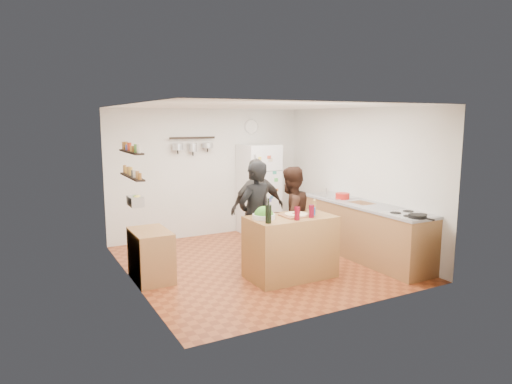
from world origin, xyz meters
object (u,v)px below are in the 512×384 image
skillet (417,216)px  red_bowl (342,196)px  prep_island (290,247)px  fridge (259,189)px  side_table (151,255)px  wine_bottle (268,214)px  counter_run (364,231)px  person_center (290,217)px  salad_bowl (264,216)px  pepper_mill (314,208)px  wall_clock (251,127)px  person_back (258,208)px  person_left (255,217)px  salt_canister (313,212)px

skillet → red_bowl: 1.73m
prep_island → red_bowl: (1.55, 0.76, 0.52)m
fridge → side_table: fridge is taller
wine_bottle → counter_run: bearing=12.3°
wine_bottle → person_center: size_ratio=0.16×
salad_bowl → red_bowl: (1.97, 0.71, 0.03)m
prep_island → pepper_mill: size_ratio=7.67×
pepper_mill → wall_clock: wall_clock is taller
pepper_mill → red_bowl: size_ratio=0.67×
person_back → person_left: bearing=57.0°
pepper_mill → side_table: 2.50m
side_table → wall_clock: bearing=36.9°
person_center → person_back: bearing=-85.6°
person_back → person_center: bearing=107.2°
salad_bowl → pepper_mill: size_ratio=2.00×
salt_canister → wall_clock: wall_clock is taller
salt_canister → person_back: size_ratio=0.08×
salad_bowl → wine_bottle: 0.30m
counter_run → skillet: bearing=-94.7°
red_bowl → counter_run: bearing=-84.5°
skillet → side_table: (-3.34, 1.82, -0.58)m
wine_bottle → fridge: size_ratio=0.14×
wine_bottle → counter_run: (2.10, 0.46, -0.59)m
salt_canister → person_left: 0.88m
person_back → fridge: fridge is taller
prep_island → salt_canister: 0.61m
wine_bottle → person_back: person_back is taller
prep_island → wine_bottle: 0.80m
skillet → person_center: bearing=131.4°
salt_canister → red_bowl: size_ratio=0.52×
salad_bowl → wine_bottle: (-0.08, -0.27, 0.09)m
salad_bowl → person_back: (0.47, 1.05, -0.11)m
red_bowl → wall_clock: (-0.70, 2.11, 1.18)m
prep_island → person_left: person_left is taller
person_back → pepper_mill: bearing=109.9°
fridge → wall_clock: (0.00, 0.33, 1.25)m
pepper_mill → wall_clock: bearing=81.8°
person_back → wine_bottle: bearing=66.3°
red_bowl → side_table: red_bowl is taller
salt_canister → person_back: bearing=101.7°
counter_run → skillet: size_ratio=10.44×
prep_island → person_left: size_ratio=0.74×
counter_run → person_center: bearing=171.8°
fridge → pepper_mill: bearing=-99.2°
person_left → fridge: 2.39m
prep_island → salad_bowl: salad_bowl is taller
salt_canister → person_center: size_ratio=0.08×
person_center → fridge: (0.59, 2.11, 0.11)m
counter_run → fridge: 2.46m
skillet → counter_run: bearing=85.3°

